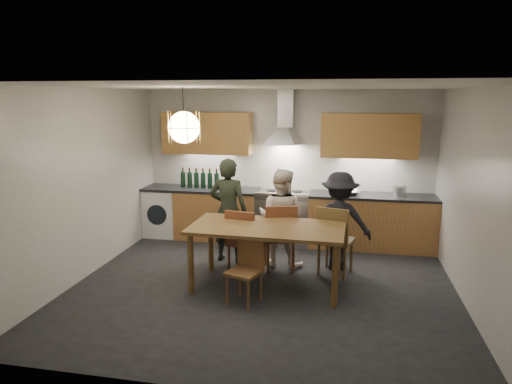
% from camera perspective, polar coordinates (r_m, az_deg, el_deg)
% --- Properties ---
extents(ground, '(5.00, 5.00, 0.00)m').
position_cam_1_polar(ground, '(6.20, 0.88, -11.73)').
color(ground, black).
rests_on(ground, ground).
extents(room_shell, '(5.02, 4.52, 2.61)m').
position_cam_1_polar(room_shell, '(5.74, 0.93, 4.09)').
color(room_shell, silver).
rests_on(room_shell, ground).
extents(counter_run, '(5.00, 0.62, 0.90)m').
position_cam_1_polar(counter_run, '(7.88, 3.61, -3.14)').
color(counter_run, '#BB8247').
rests_on(counter_run, ground).
extents(range_stove, '(0.90, 0.60, 0.92)m').
position_cam_1_polar(range_stove, '(7.88, 3.44, -3.20)').
color(range_stove, silver).
rests_on(range_stove, ground).
extents(wall_fixtures, '(4.30, 0.54, 1.10)m').
position_cam_1_polar(wall_fixtures, '(7.75, 3.69, 7.30)').
color(wall_fixtures, tan).
rests_on(wall_fixtures, ground).
extents(pendant_lamp, '(0.43, 0.43, 0.70)m').
position_cam_1_polar(pendant_lamp, '(5.87, -8.98, 7.97)').
color(pendant_lamp, black).
rests_on(pendant_lamp, ground).
extents(dining_table, '(2.01, 1.04, 0.84)m').
position_cam_1_polar(dining_table, '(5.94, 1.38, -5.18)').
color(dining_table, brown).
rests_on(dining_table, ground).
extents(chair_back_left, '(0.50, 0.50, 0.95)m').
position_cam_1_polar(chair_back_left, '(6.41, -1.69, -5.76)').
color(chair_back_left, brown).
rests_on(chair_back_left, ground).
extents(chair_back_mid, '(0.55, 0.55, 0.99)m').
position_cam_1_polar(chair_back_mid, '(6.53, 3.04, -5.20)').
color(chair_back_mid, brown).
rests_on(chair_back_mid, ground).
extents(chair_back_right, '(0.56, 0.56, 1.00)m').
position_cam_1_polar(chair_back_right, '(6.46, 9.75, -5.51)').
color(chair_back_right, brown).
rests_on(chair_back_right, ground).
extents(chair_front, '(0.47, 0.47, 0.82)m').
position_cam_1_polar(chair_front, '(5.63, -1.10, -9.06)').
color(chair_front, brown).
rests_on(chair_front, ground).
extents(person_left, '(0.61, 0.43, 1.59)m').
position_cam_1_polar(person_left, '(6.91, -3.46, -2.30)').
color(person_left, black).
rests_on(person_left, ground).
extents(person_mid, '(0.81, 0.69, 1.46)m').
position_cam_1_polar(person_mid, '(6.76, 3.12, -3.20)').
color(person_mid, white).
rests_on(person_mid, ground).
extents(person_right, '(0.94, 0.55, 1.44)m').
position_cam_1_polar(person_right, '(6.71, 10.34, -3.60)').
color(person_right, black).
rests_on(person_right, ground).
extents(mixing_bowl, '(0.32, 0.32, 0.07)m').
position_cam_1_polar(mixing_bowl, '(7.65, 11.78, -0.07)').
color(mixing_bowl, silver).
rests_on(mixing_bowl, counter_run).
extents(stock_pot, '(0.24, 0.24, 0.15)m').
position_cam_1_polar(stock_pot, '(7.78, 17.50, 0.09)').
color(stock_pot, '#B2B2B5').
rests_on(stock_pot, counter_run).
extents(wine_bottles, '(0.70, 0.08, 0.35)m').
position_cam_1_polar(wine_bottles, '(8.10, -7.05, 1.73)').
color(wine_bottles, black).
rests_on(wine_bottles, counter_run).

